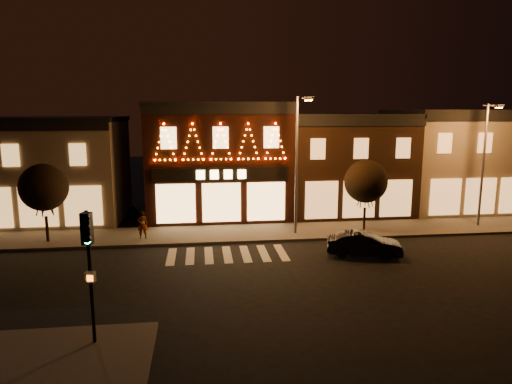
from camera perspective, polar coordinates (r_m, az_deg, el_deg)
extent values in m
plane|color=black|center=(21.20, -2.96, -11.17)|extent=(120.00, 120.00, 0.00)
cube|color=#47423D|center=(28.94, -0.15, -5.14)|extent=(44.00, 4.00, 0.15)
cube|color=#7C7158|center=(35.91, -25.95, 2.39)|extent=(12.00, 8.00, 7.00)
cube|color=black|center=(35.67, -26.40, 8.21)|extent=(12.20, 8.20, 0.30)
cube|color=black|center=(31.88, -28.72, 7.20)|extent=(12.00, 0.25, 0.50)
cube|color=#33130B|center=(33.94, -4.74, 3.84)|extent=(10.00, 8.00, 8.00)
cube|color=black|center=(33.74, -4.84, 10.86)|extent=(10.20, 8.20, 0.30)
cube|color=black|center=(29.69, -4.51, 10.20)|extent=(10.00, 0.25, 0.50)
cube|color=black|center=(29.92, -4.40, 2.23)|extent=(9.00, 0.15, 0.90)
cube|color=#FFD87F|center=(29.82, -4.39, 2.20)|extent=(3.40, 0.08, 0.60)
cube|color=#382113|center=(35.65, 10.74, 3.35)|extent=(9.00, 8.00, 7.20)
cube|color=black|center=(35.42, 10.94, 9.39)|extent=(9.20, 8.20, 0.30)
cube|color=black|center=(31.60, 13.19, 8.51)|extent=(9.00, 0.25, 0.50)
cube|color=#7C7158|center=(39.33, 23.36, 3.54)|extent=(9.00, 8.00, 7.50)
cube|color=black|center=(39.13, 23.76, 9.22)|extent=(9.20, 8.20, 0.30)
cube|color=black|center=(35.70, 27.05, 8.32)|extent=(9.00, 0.25, 0.50)
cylinder|color=black|center=(15.85, -20.07, -10.09)|extent=(0.12, 0.12, 4.46)
cube|color=black|center=(15.16, -20.48, -4.32)|extent=(0.36, 0.34, 1.02)
cylinder|color=#19FF72|center=(15.10, -20.43, -5.72)|extent=(0.22, 0.10, 0.21)
cube|color=beige|center=(15.64, -20.12, -10.00)|extent=(0.35, 0.27, 0.33)
cylinder|color=#59595E|center=(27.95, 5.09, 3.23)|extent=(0.17, 0.17, 8.42)
cylinder|color=#59595E|center=(26.99, 5.91, 11.71)|extent=(0.39, 1.68, 0.11)
cube|color=#59595E|center=(26.21, 6.63, 11.63)|extent=(0.57, 0.38, 0.19)
cube|color=orange|center=(26.21, 6.62, 11.37)|extent=(0.43, 0.28, 0.05)
cylinder|color=#59595E|center=(33.37, 26.62, 2.96)|extent=(0.16, 0.16, 8.01)
cylinder|color=#59595E|center=(32.44, 27.68, 9.64)|extent=(0.44, 1.59, 0.10)
cube|color=#59595E|center=(31.70, 28.22, 9.52)|extent=(0.55, 0.38, 0.18)
cube|color=orange|center=(31.70, 28.21, 9.32)|extent=(0.41, 0.28, 0.05)
cylinder|color=black|center=(29.33, -24.76, -4.22)|extent=(0.17, 0.17, 1.50)
sphere|color=black|center=(28.86, -25.12, 0.53)|extent=(2.74, 2.74, 2.74)
cylinder|color=black|center=(29.88, 13.44, -3.32)|extent=(0.16, 0.16, 1.48)
sphere|color=black|center=(29.42, 13.64, 1.31)|extent=(2.71, 2.71, 2.71)
imported|color=black|center=(25.22, 13.42, -6.37)|extent=(4.18, 2.37, 1.30)
imported|color=gray|center=(28.04, -14.07, -4.01)|extent=(0.68, 0.52, 1.69)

